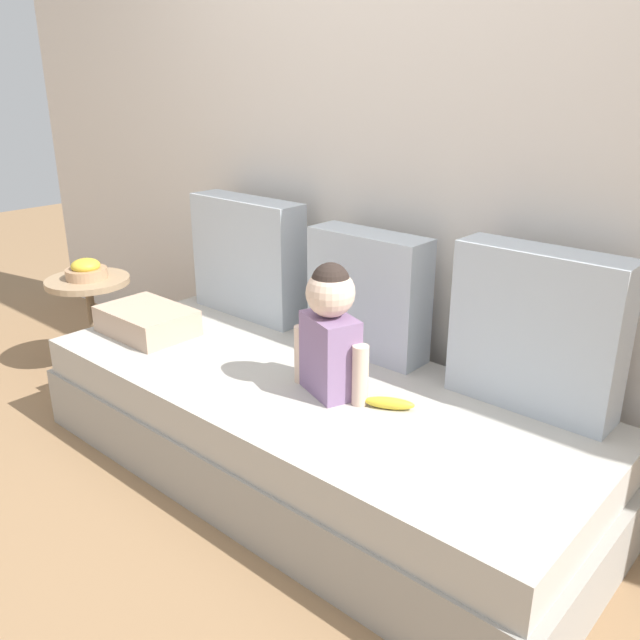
{
  "coord_description": "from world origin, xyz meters",
  "views": [
    {
      "loc": [
        1.49,
        -1.6,
        1.45
      ],
      "look_at": [
        0.06,
        0.0,
        0.65
      ],
      "focal_mm": 37.1,
      "sensor_mm": 36.0,
      "label": 1
    }
  ],
  "objects_px": {
    "throw_pillow_left": "(248,257)",
    "throw_pillow_right": "(536,331)",
    "couch": "(308,428)",
    "banana": "(389,403)",
    "toddler": "(330,328)",
    "throw_pillow_center": "(368,294)",
    "side_table": "(90,300)",
    "folded_blanket": "(147,321)",
    "fruit_bowl": "(86,270)"
  },
  "relations": [
    {
      "from": "throw_pillow_left",
      "to": "fruit_bowl",
      "type": "distance_m",
      "value": 0.86
    },
    {
      "from": "throw_pillow_center",
      "to": "throw_pillow_right",
      "type": "xyz_separation_m",
      "value": [
        0.69,
        0.0,
        0.03
      ]
    },
    {
      "from": "toddler",
      "to": "fruit_bowl",
      "type": "bearing_deg",
      "value": -179.42
    },
    {
      "from": "couch",
      "to": "fruit_bowl",
      "type": "height_order",
      "value": "fruit_bowl"
    },
    {
      "from": "folded_blanket",
      "to": "side_table",
      "type": "height_order",
      "value": "folded_blanket"
    },
    {
      "from": "throw_pillow_right",
      "to": "fruit_bowl",
      "type": "relative_size",
      "value": 2.77
    },
    {
      "from": "couch",
      "to": "side_table",
      "type": "bearing_deg",
      "value": -178.64
    },
    {
      "from": "throw_pillow_left",
      "to": "throw_pillow_right",
      "type": "height_order",
      "value": "throw_pillow_right"
    },
    {
      "from": "throw_pillow_left",
      "to": "toddler",
      "type": "distance_m",
      "value": 0.9
    },
    {
      "from": "couch",
      "to": "banana",
      "type": "height_order",
      "value": "banana"
    },
    {
      "from": "couch",
      "to": "toddler",
      "type": "height_order",
      "value": "toddler"
    },
    {
      "from": "fruit_bowl",
      "to": "folded_blanket",
      "type": "bearing_deg",
      "value": -7.38
    },
    {
      "from": "couch",
      "to": "throw_pillow_center",
      "type": "height_order",
      "value": "throw_pillow_center"
    },
    {
      "from": "folded_blanket",
      "to": "fruit_bowl",
      "type": "relative_size",
      "value": 2.01
    },
    {
      "from": "throw_pillow_left",
      "to": "couch",
      "type": "bearing_deg",
      "value": -27.15
    },
    {
      "from": "toddler",
      "to": "fruit_bowl",
      "type": "distance_m",
      "value": 1.57
    },
    {
      "from": "banana",
      "to": "side_table",
      "type": "bearing_deg",
      "value": -178.24
    },
    {
      "from": "throw_pillow_left",
      "to": "banana",
      "type": "xyz_separation_m",
      "value": [
        1.04,
        -0.33,
        -0.25
      ]
    },
    {
      "from": "toddler",
      "to": "throw_pillow_right",
      "type": "bearing_deg",
      "value": 33.41
    },
    {
      "from": "folded_blanket",
      "to": "fruit_bowl",
      "type": "distance_m",
      "value": 0.62
    },
    {
      "from": "banana",
      "to": "folded_blanket",
      "type": "relative_size",
      "value": 0.42
    },
    {
      "from": "couch",
      "to": "folded_blanket",
      "type": "distance_m",
      "value": 0.88
    },
    {
      "from": "throw_pillow_center",
      "to": "toddler",
      "type": "distance_m",
      "value": 0.39
    },
    {
      "from": "throw_pillow_right",
      "to": "fruit_bowl",
      "type": "height_order",
      "value": "throw_pillow_right"
    },
    {
      "from": "throw_pillow_right",
      "to": "toddler",
      "type": "xyz_separation_m",
      "value": [
        -0.56,
        -0.37,
        -0.03
      ]
    },
    {
      "from": "throw_pillow_right",
      "to": "side_table",
      "type": "bearing_deg",
      "value": -169.69
    },
    {
      "from": "banana",
      "to": "side_table",
      "type": "relative_size",
      "value": 0.34
    },
    {
      "from": "throw_pillow_center",
      "to": "side_table",
      "type": "relative_size",
      "value": 0.99
    },
    {
      "from": "toddler",
      "to": "side_table",
      "type": "relative_size",
      "value": 0.94
    },
    {
      "from": "throw_pillow_left",
      "to": "throw_pillow_center",
      "type": "distance_m",
      "value": 0.69
    },
    {
      "from": "side_table",
      "to": "throw_pillow_right",
      "type": "bearing_deg",
      "value": 10.31
    },
    {
      "from": "fruit_bowl",
      "to": "side_table",
      "type": "bearing_deg",
      "value": -1.79
    },
    {
      "from": "couch",
      "to": "toddler",
      "type": "distance_m",
      "value": 0.46
    },
    {
      "from": "throw_pillow_right",
      "to": "banana",
      "type": "relative_size",
      "value": 3.25
    },
    {
      "from": "couch",
      "to": "throw_pillow_right",
      "type": "height_order",
      "value": "throw_pillow_right"
    },
    {
      "from": "side_table",
      "to": "fruit_bowl",
      "type": "distance_m",
      "value": 0.16
    },
    {
      "from": "side_table",
      "to": "toddler",
      "type": "bearing_deg",
      "value": 0.58
    },
    {
      "from": "throw_pillow_center",
      "to": "fruit_bowl",
      "type": "bearing_deg",
      "value": -164.96
    },
    {
      "from": "throw_pillow_center",
      "to": "toddler",
      "type": "relative_size",
      "value": 1.05
    },
    {
      "from": "couch",
      "to": "side_table",
      "type": "relative_size",
      "value": 4.42
    },
    {
      "from": "banana",
      "to": "side_table",
      "type": "height_order",
      "value": "side_table"
    },
    {
      "from": "banana",
      "to": "side_table",
      "type": "distance_m",
      "value": 1.8
    },
    {
      "from": "throw_pillow_right",
      "to": "toddler",
      "type": "height_order",
      "value": "throw_pillow_right"
    },
    {
      "from": "banana",
      "to": "side_table",
      "type": "xyz_separation_m",
      "value": [
        -1.8,
        -0.06,
        -0.03
      ]
    },
    {
      "from": "throw_pillow_left",
      "to": "throw_pillow_right",
      "type": "bearing_deg",
      "value": 0.0
    },
    {
      "from": "couch",
      "to": "folded_blanket",
      "type": "bearing_deg",
      "value": -172.24
    },
    {
      "from": "side_table",
      "to": "throw_pillow_left",
      "type": "bearing_deg",
      "value": 27.23
    },
    {
      "from": "throw_pillow_left",
      "to": "side_table",
      "type": "relative_size",
      "value": 1.17
    },
    {
      "from": "throw_pillow_right",
      "to": "banana",
      "type": "height_order",
      "value": "throw_pillow_right"
    },
    {
      "from": "throw_pillow_left",
      "to": "side_table",
      "type": "xyz_separation_m",
      "value": [
        -0.75,
        -0.39,
        -0.28
      ]
    }
  ]
}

